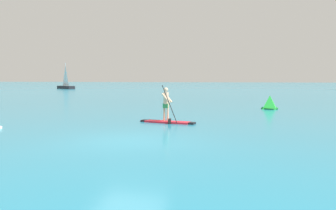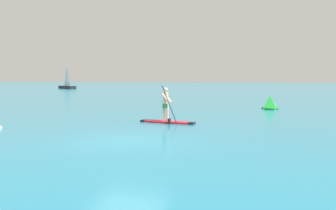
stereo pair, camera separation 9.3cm
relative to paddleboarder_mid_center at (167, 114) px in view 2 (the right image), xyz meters
name	(u,v)px [view 2 (the right image)]	position (x,y,z in m)	size (l,w,h in m)	color
ground	(128,140)	(0.00, -4.92, -0.45)	(440.00, 440.00, 0.00)	teal
paddleboarder_mid_center	(167,114)	(0.00, 0.00, 0.00)	(2.87, 0.95, 1.93)	red
race_marker_buoy	(270,103)	(5.02, 9.39, -0.03)	(1.36, 1.36, 0.99)	green
sailboat_left_horizon	(67,86)	(-37.91, 50.16, 0.28)	(5.71, 4.29, 5.77)	black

